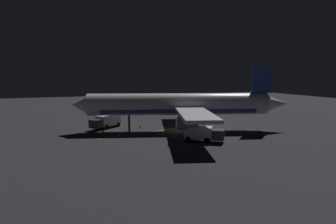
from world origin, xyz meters
The scene contains 8 objects.
ground_plane centered at (0.00, 0.00, -0.10)m, with size 180.00×180.00×0.20m, color #2B2B2F.
apron_guide_stripe centered at (1.01, 4.00, 0.00)m, with size 0.24×21.80×0.01m, color gold.
airliner centered at (-0.18, -0.57, 4.63)m, with size 33.15×38.22×11.67m.
baggage_truck centered at (7.27, 11.75, 1.27)m, with size 5.45×6.35×2.46m.
catering_truck centered at (-9.34, -0.04, 1.20)m, with size 4.99×6.02×2.29m.
ground_crew_worker centered at (3.90, 12.87, 0.89)m, with size 0.40×0.40×1.74m.
traffic_cone_near_left centered at (-1.53, 11.17, 0.25)m, with size 0.50×0.50×0.55m.
traffic_cone_near_right centered at (5.16, 5.69, 0.25)m, with size 0.50×0.50×0.55m.
Camera 1 is at (-48.20, 20.40, 10.21)m, focal length 31.45 mm.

